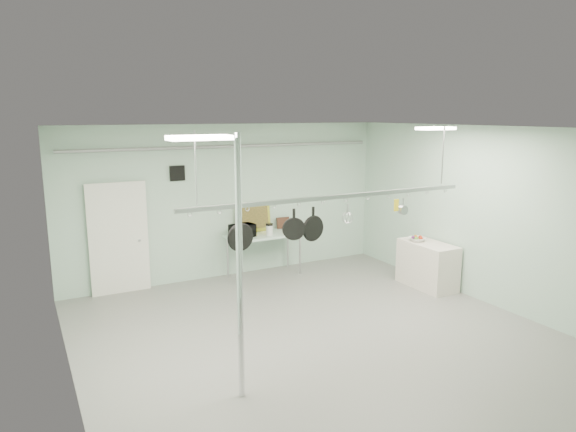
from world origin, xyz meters
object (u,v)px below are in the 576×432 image
chrome_pole (240,271)px  skillet_right (313,224)px  prep_table (264,237)px  skillet_left (240,233)px  microwave (242,231)px  skillet_mid (294,224)px  fruit_bowl (417,239)px  pot_rack (335,195)px  coffee_canister (269,230)px  side_cabinet (427,265)px

chrome_pole → skillet_right: (1.53, 0.90, 0.23)m
prep_table → skillet_right: bearing=-103.1°
skillet_left → skillet_right: size_ratio=0.99×
chrome_pole → microwave: bearing=66.7°
skillet_mid → prep_table: bearing=95.8°
prep_table → fruit_bowl: bearing=-39.0°
chrome_pole → microwave: size_ratio=6.58×
skillet_right → pot_rack: bearing=-8.9°
coffee_canister → skillet_left: skillet_left is taller
microwave → coffee_canister: size_ratio=2.36×
chrome_pole → skillet_mid: 1.53m
prep_table → coffee_canister: bearing=-62.7°
fruit_bowl → skillet_mid: 3.88m
skillet_mid → microwave: bearing=103.9°
microwave → chrome_pole: bearing=56.0°
skillet_left → skillet_right: same height
prep_table → coffee_canister: (0.07, -0.13, 0.18)m
prep_table → pot_rack: 3.61m
pot_rack → skillet_left: 1.56m
prep_table → microwave: 0.55m
coffee_canister → skillet_right: bearing=-104.7°
fruit_bowl → skillet_right: size_ratio=0.62×
pot_rack → coffee_canister: 3.43m
microwave → skillet_mid: 3.41m
side_cabinet → fruit_bowl: (-0.10, 0.22, 0.49)m
chrome_pole → fruit_bowl: bearing=25.0°
pot_rack → skillet_left: size_ratio=9.29×
skillet_left → skillet_right: 1.14m
coffee_canister → skillet_mid: bearing=-109.9°
pot_rack → fruit_bowl: pot_rack is taller
side_cabinet → microwave: size_ratio=2.47×
microwave → skillet_left: 3.64m
skillet_left → skillet_right: bearing=-4.3°
side_cabinet → coffee_canister: coffee_canister is taller
microwave → skillet_right: 3.36m
prep_table → skillet_mid: (-1.08, -3.30, 1.02)m
coffee_canister → fruit_bowl: size_ratio=0.64×
pot_rack → microwave: size_ratio=9.88×
coffee_canister → skillet_left: size_ratio=0.40×
side_cabinet → microwave: (-3.05, 2.16, 0.59)m
side_cabinet → skillet_left: size_ratio=2.32×
side_cabinet → coffee_canister: (-2.48, 2.07, 0.56)m
chrome_pole → skillet_left: chrome_pole is taller
coffee_canister → skillet_left: 3.82m
microwave → fruit_bowl: size_ratio=1.50×
prep_table → skillet_right: (-0.77, -3.30, 0.99)m
microwave → skillet_right: (-0.26, -3.26, 0.79)m
fruit_bowl → skillet_right: bearing=-157.7°
chrome_pole → side_cabinet: (4.85, 2.00, -1.15)m
chrome_pole → skillet_mid: (1.22, 0.90, 0.26)m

